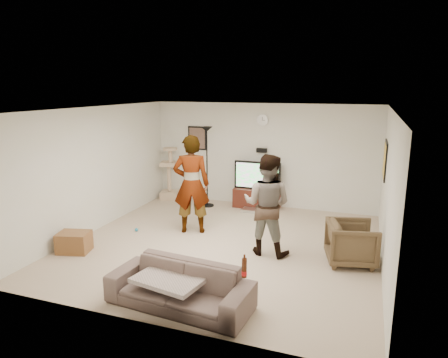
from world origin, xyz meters
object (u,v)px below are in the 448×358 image
(tv, at_px, (257,175))
(floor_lamp, at_px, (207,167))
(person_left, at_px, (191,184))
(tv_stand, at_px, (257,198))
(beer_bottle, at_px, (244,268))
(cat_tree, at_px, (169,173))
(armchair, at_px, (351,243))
(person_right, at_px, (267,205))
(side_table, at_px, (74,242))
(sofa, at_px, (180,286))

(tv, xyz_separation_m, floor_lamp, (-1.18, -0.30, 0.18))
(tv, bearing_deg, person_left, -111.04)
(tv_stand, relative_size, beer_bottle, 4.45)
(floor_lamp, xyz_separation_m, cat_tree, (-1.18, 0.28, -0.29))
(armchair, bearing_deg, cat_tree, 48.22)
(tv_stand, distance_m, person_right, 2.83)
(armchair, relative_size, side_table, 1.44)
(tv, relative_size, cat_tree, 0.82)
(person_left, bearing_deg, tv, -130.75)
(tv, bearing_deg, floor_lamp, -165.86)
(floor_lamp, bearing_deg, side_table, -108.86)
(sofa, relative_size, armchair, 2.50)
(cat_tree, bearing_deg, person_left, -52.72)
(cat_tree, bearing_deg, person_right, -38.77)
(side_table, bearing_deg, person_right, 19.05)
(cat_tree, height_order, beer_bottle, cat_tree)
(tv_stand, distance_m, cat_tree, 2.41)
(beer_bottle, xyz_separation_m, side_table, (-3.47, 1.02, -0.51))
(tv_stand, xyz_separation_m, side_table, (-2.35, -3.73, -0.05))
(tv, height_order, sofa, tv)
(floor_lamp, distance_m, armchair, 4.20)
(person_right, bearing_deg, beer_bottle, 100.94)
(side_table, bearing_deg, floor_lamp, 71.14)
(person_right, bearing_deg, side_table, 23.53)
(tv_stand, relative_size, person_right, 0.63)
(beer_bottle, relative_size, armchair, 0.32)
(person_left, bearing_deg, cat_tree, -72.43)
(cat_tree, bearing_deg, sofa, -61.40)
(sofa, bearing_deg, tv, 97.64)
(side_table, bearing_deg, person_left, 46.73)
(tv, distance_m, person_right, 2.76)
(side_table, bearing_deg, cat_tree, 90.12)
(sofa, bearing_deg, cat_tree, 123.66)
(person_right, bearing_deg, floor_lamp, -43.96)
(person_right, distance_m, side_table, 3.48)
(tv_stand, xyz_separation_m, person_left, (-0.80, -2.07, 0.76))
(floor_lamp, height_order, beer_bottle, floor_lamp)
(tv, bearing_deg, armchair, -47.98)
(tv, height_order, person_right, person_right)
(cat_tree, relative_size, person_left, 0.69)
(tv, bearing_deg, sofa, -87.41)
(tv_stand, relative_size, tv, 0.99)
(tv_stand, distance_m, sofa, 4.75)
(person_left, bearing_deg, side_table, 27.03)
(armchair, bearing_deg, beer_bottle, 138.10)
(person_left, distance_m, sofa, 2.94)
(beer_bottle, xyz_separation_m, armchair, (1.20, 2.18, -0.34))
(beer_bottle, height_order, side_table, beer_bottle)
(side_table, bearing_deg, armchair, 14.06)
(tv, bearing_deg, cat_tree, -179.57)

